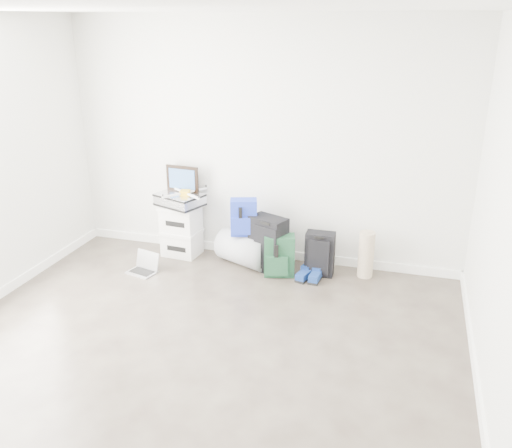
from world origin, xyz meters
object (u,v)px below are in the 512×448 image
(boxes_stack, at_px, (181,230))
(briefcase, at_px, (180,200))
(large_suitcase, at_px, (268,244))
(carry_on, at_px, (320,254))
(duffel_bag, at_px, (244,249))
(laptop, at_px, (144,267))

(boxes_stack, distance_m, briefcase, 0.38)
(large_suitcase, distance_m, carry_on, 0.57)
(briefcase, height_order, duffel_bag, briefcase)
(boxes_stack, xyz_separation_m, briefcase, (0.00, -0.00, 0.38))
(carry_on, bearing_deg, duffel_bag, 176.89)
(large_suitcase, distance_m, laptop, 1.40)
(duffel_bag, distance_m, large_suitcase, 0.33)
(briefcase, relative_size, carry_on, 1.02)
(large_suitcase, relative_size, carry_on, 1.28)
(briefcase, bearing_deg, duffel_bag, 15.76)
(boxes_stack, relative_size, carry_on, 1.26)
(duffel_bag, bearing_deg, large_suitcase, 9.37)
(boxes_stack, xyz_separation_m, carry_on, (1.66, -0.08, -0.06))
(carry_on, xyz_separation_m, laptop, (-1.87, -0.48, -0.19))
(large_suitcase, bearing_deg, boxes_stack, -164.16)
(duffel_bag, relative_size, laptop, 1.71)
(large_suitcase, xyz_separation_m, carry_on, (0.57, 0.05, -0.07))
(carry_on, relative_size, laptop, 1.38)
(boxes_stack, height_order, carry_on, boxes_stack)
(carry_on, distance_m, laptop, 1.94)
(carry_on, height_order, laptop, carry_on)
(briefcase, bearing_deg, large_suitcase, 12.76)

